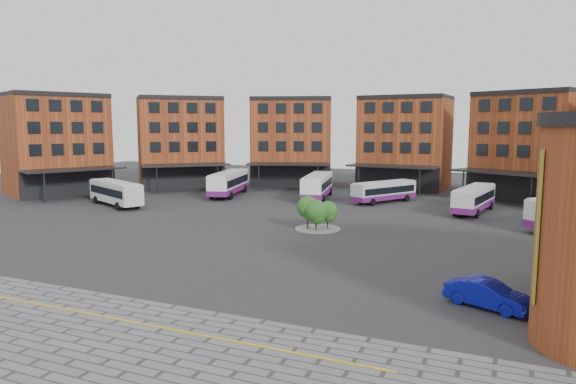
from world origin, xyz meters
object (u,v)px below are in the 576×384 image
at_px(bus_b, 229,183).
at_px(bus_c, 317,186).
at_px(tree_island, 317,212).
at_px(bus_a, 116,191).
at_px(bus_d, 384,191).
at_px(bus_e, 474,199).
at_px(blue_car, 488,294).

relative_size(bus_b, bus_c, 1.02).
height_order(bus_b, bus_c, bus_b).
height_order(tree_island, bus_a, tree_island).
height_order(bus_d, bus_e, bus_e).
relative_size(bus_a, bus_b, 0.87).
height_order(bus_a, blue_car, bus_a).
xyz_separation_m(bus_a, bus_e, (41.48, 12.55, -0.19)).
bearing_deg(bus_b, blue_car, -57.06).
bearing_deg(bus_b, tree_island, -55.71).
distance_m(bus_c, bus_d, 9.18).
distance_m(bus_a, bus_d, 34.23).
distance_m(bus_a, blue_car, 48.72).
bearing_deg(tree_island, blue_car, -44.98).
bearing_deg(bus_a, bus_d, -36.31).
xyz_separation_m(bus_a, blue_car, (44.33, -20.17, -1.05)).
relative_size(tree_island, bus_e, 0.40).
bearing_deg(bus_e, tree_island, -118.48).
bearing_deg(tree_island, bus_e, 51.79).
distance_m(bus_b, bus_c, 12.93).
relative_size(bus_a, bus_c, 0.89).
xyz_separation_m(tree_island, bus_e, (13.16, 16.72, -0.15)).
height_order(tree_island, bus_d, tree_island).
bearing_deg(bus_b, bus_e, -16.06).
xyz_separation_m(tree_island, bus_d, (1.87, 20.28, -0.28)).
bearing_deg(bus_b, bus_a, -134.32).
relative_size(bus_a, bus_e, 0.99).
distance_m(tree_island, bus_e, 21.27).
bearing_deg(bus_d, bus_a, -120.80).
xyz_separation_m(tree_island, bus_c, (-7.30, 20.01, 0.02)).
height_order(bus_b, bus_e, bus_b).
bearing_deg(tree_island, bus_b, 137.99).
relative_size(tree_island, bus_b, 0.35).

